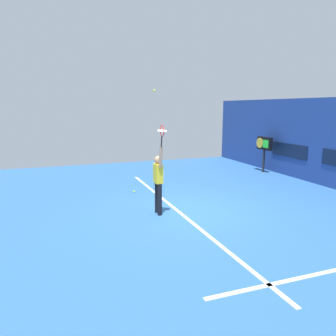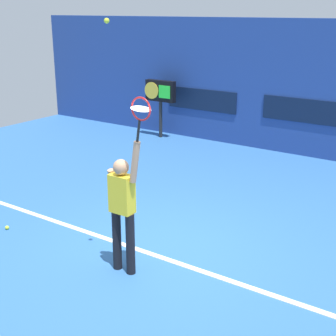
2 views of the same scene
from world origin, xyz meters
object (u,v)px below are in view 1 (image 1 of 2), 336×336
object	(u,v)px
tennis_player	(158,180)
scoreboard_clock	(264,145)
tennis_racket	(162,132)
spare_ball	(134,191)
tennis_ball	(154,91)

from	to	relation	value
tennis_player	scoreboard_clock	bearing A→B (deg)	121.76
tennis_racket	scoreboard_clock	distance (m)	8.03
scoreboard_clock	spare_ball	xyz separation A→B (m)	(1.53, -6.68, -1.26)
tennis_ball	scoreboard_clock	size ratio (longest dim) A/B	0.04
tennis_racket	spare_ball	size ratio (longest dim) A/B	9.14
tennis_player	scoreboard_clock	world-z (taller)	tennis_player
scoreboard_clock	tennis_player	bearing A→B (deg)	-58.24
tennis_player	scoreboard_clock	size ratio (longest dim) A/B	1.19
tennis_racket	tennis_ball	xyz separation A→B (m)	(-0.46, -0.07, 1.10)
scoreboard_clock	spare_ball	size ratio (longest dim) A/B	24.54
spare_ball	tennis_ball	bearing A→B (deg)	0.44
tennis_player	tennis_ball	world-z (taller)	tennis_ball
tennis_racket	scoreboard_clock	xyz separation A→B (m)	(-4.43, 6.60, -1.09)
tennis_player	spare_ball	world-z (taller)	tennis_player
tennis_racket	spare_ball	bearing A→B (deg)	-178.34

